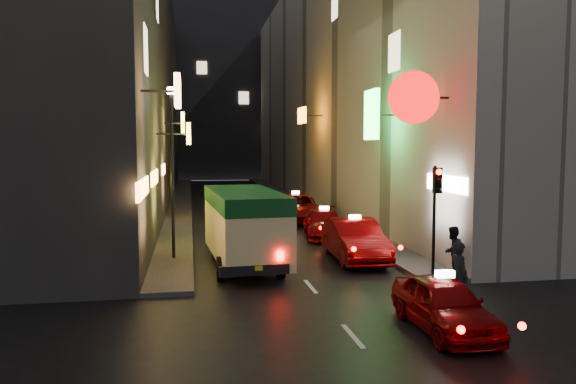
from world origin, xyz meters
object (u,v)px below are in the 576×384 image
lamp_post (172,161)px  minibus (244,219)px  taxi_near (444,300)px  traffic_light (436,197)px  pedestrian_crossing (459,271)px

lamp_post → minibus: bearing=-27.6°
lamp_post → taxi_near: bearing=-54.7°
minibus → taxi_near: bearing=-63.2°
taxi_near → traffic_light: bearing=67.9°
taxi_near → lamp_post: (-6.38, 9.00, 3.00)m
taxi_near → traffic_light: traffic_light is taller
pedestrian_crossing → traffic_light: (0.70, 2.97, 1.67)m
minibus → taxi_near: minibus is taller
pedestrian_crossing → traffic_light: 3.48m
taxi_near → traffic_light: (1.82, 4.47, 1.96)m
pedestrian_crossing → taxi_near: bearing=138.3°
taxi_near → traffic_light: size_ratio=1.31×
traffic_light → lamp_post: bearing=151.1°
taxi_near → lamp_post: size_ratio=0.74×
traffic_light → minibus: bearing=150.5°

